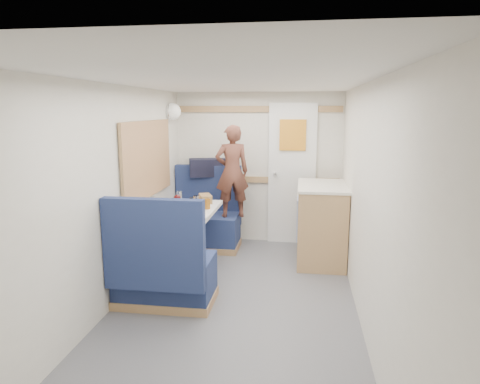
% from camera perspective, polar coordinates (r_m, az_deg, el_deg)
% --- Properties ---
extents(floor, '(4.50, 4.50, 0.00)m').
position_cam_1_polar(floor, '(3.88, -1.18, -16.28)').
color(floor, '#515156').
rests_on(floor, ground).
extents(ceiling, '(4.50, 4.50, 0.00)m').
position_cam_1_polar(ceiling, '(3.46, -1.32, 14.64)').
color(ceiling, silver).
rests_on(ceiling, wall_back).
extents(wall_back, '(2.20, 0.02, 2.00)m').
position_cam_1_polar(wall_back, '(5.74, 2.46, 3.18)').
color(wall_back, silver).
rests_on(wall_back, floor).
extents(wall_left, '(0.02, 4.50, 2.00)m').
position_cam_1_polar(wall_left, '(3.87, -17.52, -1.14)').
color(wall_left, silver).
rests_on(wall_left, floor).
extents(wall_right, '(0.02, 4.50, 2.00)m').
position_cam_1_polar(wall_right, '(3.53, 16.65, -2.23)').
color(wall_right, silver).
rests_on(wall_right, floor).
extents(oak_trim_low, '(2.15, 0.02, 0.08)m').
position_cam_1_polar(oak_trim_low, '(5.74, 2.42, 1.67)').
color(oak_trim_low, '#986B45').
rests_on(oak_trim_low, wall_back).
extents(oak_trim_high, '(2.15, 0.02, 0.08)m').
position_cam_1_polar(oak_trim_high, '(5.66, 2.50, 10.99)').
color(oak_trim_high, '#986B45').
rests_on(oak_trim_high, wall_back).
extents(side_window, '(0.04, 1.30, 0.72)m').
position_cam_1_polar(side_window, '(4.73, -12.26, 4.32)').
color(side_window, '#95A189').
rests_on(side_window, wall_left).
extents(rear_door, '(0.62, 0.12, 1.86)m').
position_cam_1_polar(rear_door, '(5.68, 6.94, 2.75)').
color(rear_door, white).
rests_on(rear_door, wall_back).
extents(dinette_table, '(0.62, 0.92, 0.72)m').
position_cam_1_polar(dinette_table, '(4.73, -7.02, -3.96)').
color(dinette_table, white).
rests_on(dinette_table, floor).
extents(bench_far, '(0.90, 0.59, 1.05)m').
position_cam_1_polar(bench_far, '(5.61, -4.65, -4.34)').
color(bench_far, '#17294A').
rests_on(bench_far, floor).
extents(bench_near, '(0.90, 0.59, 1.05)m').
position_cam_1_polar(bench_near, '(4.03, -10.20, -10.75)').
color(bench_near, '#17294A').
rests_on(bench_near, floor).
extents(ledge, '(0.90, 0.14, 0.04)m').
position_cam_1_polar(ledge, '(5.73, -4.17, 1.93)').
color(ledge, '#986B45').
rests_on(ledge, bench_far).
extents(dome_light, '(0.20, 0.20, 0.20)m').
position_cam_1_polar(dome_light, '(5.50, -8.96, 10.56)').
color(dome_light, white).
rests_on(dome_light, wall_left).
extents(galley_counter, '(0.57, 0.92, 0.92)m').
position_cam_1_polar(galley_counter, '(5.13, 10.74, -4.03)').
color(galley_counter, '#986B45').
rests_on(galley_counter, floor).
extents(person, '(0.48, 0.39, 1.14)m').
position_cam_1_polar(person, '(5.29, -1.07, 2.76)').
color(person, brown).
rests_on(person, bench_far).
extents(duffel_bag, '(0.53, 0.37, 0.23)m').
position_cam_1_polar(duffel_bag, '(5.71, -4.28, 3.29)').
color(duffel_bag, black).
rests_on(duffel_bag, ledge).
extents(tray, '(0.28, 0.35, 0.02)m').
position_cam_1_polar(tray, '(4.31, -5.84, -3.16)').
color(tray, white).
rests_on(tray, dinette_table).
extents(orange_fruit, '(0.07, 0.07, 0.07)m').
position_cam_1_polar(orange_fruit, '(4.53, -6.05, -1.93)').
color(orange_fruit, '#E05509').
rests_on(orange_fruit, tray).
extents(cheese_block, '(0.11, 0.09, 0.03)m').
position_cam_1_polar(cheese_block, '(4.52, -6.08, -2.19)').
color(cheese_block, '#D4C67A').
rests_on(cheese_block, tray).
extents(wine_glass, '(0.08, 0.08, 0.17)m').
position_cam_1_polar(wine_glass, '(4.59, -8.37, -0.91)').
color(wine_glass, white).
rests_on(wine_glass, dinette_table).
extents(tumbler_left, '(0.07, 0.07, 0.11)m').
position_cam_1_polar(tumbler_left, '(4.39, -10.50, -2.40)').
color(tumbler_left, silver).
rests_on(tumbler_left, dinette_table).
extents(tumbler_mid, '(0.07, 0.07, 0.11)m').
position_cam_1_polar(tumbler_mid, '(5.07, -8.12, -0.54)').
color(tumbler_mid, white).
rests_on(tumbler_mid, dinette_table).
extents(tumbler_right, '(0.07, 0.07, 0.11)m').
position_cam_1_polar(tumbler_right, '(4.80, -5.88, -1.15)').
color(tumbler_right, white).
rests_on(tumbler_right, dinette_table).
extents(beer_glass, '(0.07, 0.07, 0.11)m').
position_cam_1_polar(beer_glass, '(4.62, -4.41, -1.60)').
color(beer_glass, '#8F5514').
rests_on(beer_glass, dinette_table).
extents(pepper_grinder, '(0.03, 0.03, 0.09)m').
position_cam_1_polar(pepper_grinder, '(4.81, -6.56, -1.26)').
color(pepper_grinder, black).
rests_on(pepper_grinder, dinette_table).
extents(salt_grinder, '(0.03, 0.03, 0.08)m').
position_cam_1_polar(salt_grinder, '(4.63, -7.38, -1.80)').
color(salt_grinder, silver).
rests_on(salt_grinder, dinette_table).
extents(bread_loaf, '(0.20, 0.25, 0.09)m').
position_cam_1_polar(bread_loaf, '(4.94, -4.63, -0.88)').
color(bread_loaf, brown).
rests_on(bread_loaf, dinette_table).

